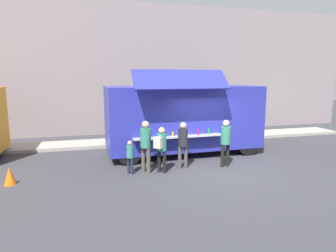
{
  "coord_description": "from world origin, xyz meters",
  "views": [
    {
      "loc": [
        -4.38,
        -9.17,
        3.26
      ],
      "look_at": [
        -1.23,
        2.19,
        1.3
      ],
      "focal_mm": 31.46,
      "sensor_mm": 36.0,
      "label": 1
    }
  ],
  "objects_px": {
    "trash_bin": "(245,129)",
    "customer_extra_browsing": "(226,139)",
    "traffic_cone_orange": "(10,176)",
    "food_truck_main": "(184,117)",
    "child_near_queue": "(130,154)",
    "customer_mid_with_backpack": "(161,145)",
    "customer_front_ordering": "(183,141)",
    "customer_rear_waiting": "(146,142)"
  },
  "relations": [
    {
      "from": "food_truck_main",
      "to": "traffic_cone_orange",
      "type": "distance_m",
      "value": 6.8
    },
    {
      "from": "customer_front_ordering",
      "to": "customer_rear_waiting",
      "type": "distance_m",
      "value": 1.38
    },
    {
      "from": "traffic_cone_orange",
      "to": "customer_mid_with_backpack",
      "type": "distance_m",
      "value": 4.81
    },
    {
      "from": "customer_extra_browsing",
      "to": "food_truck_main",
      "type": "bearing_deg",
      "value": 10.36
    },
    {
      "from": "trash_bin",
      "to": "customer_extra_browsing",
      "type": "bearing_deg",
      "value": -127.38
    },
    {
      "from": "customer_mid_with_backpack",
      "to": "customer_extra_browsing",
      "type": "bearing_deg",
      "value": -43.84
    },
    {
      "from": "food_truck_main",
      "to": "customer_mid_with_backpack",
      "type": "height_order",
      "value": "food_truck_main"
    },
    {
      "from": "trash_bin",
      "to": "customer_extra_browsing",
      "type": "relative_size",
      "value": 0.56
    },
    {
      "from": "food_truck_main",
      "to": "child_near_queue",
      "type": "height_order",
      "value": "food_truck_main"
    },
    {
      "from": "traffic_cone_orange",
      "to": "trash_bin",
      "type": "height_order",
      "value": "trash_bin"
    },
    {
      "from": "traffic_cone_orange",
      "to": "child_near_queue",
      "type": "relative_size",
      "value": 0.47
    },
    {
      "from": "food_truck_main",
      "to": "customer_extra_browsing",
      "type": "bearing_deg",
      "value": -69.25
    },
    {
      "from": "customer_rear_waiting",
      "to": "customer_extra_browsing",
      "type": "height_order",
      "value": "customer_rear_waiting"
    },
    {
      "from": "traffic_cone_orange",
      "to": "customer_extra_browsing",
      "type": "relative_size",
      "value": 0.32
    },
    {
      "from": "customer_rear_waiting",
      "to": "child_near_queue",
      "type": "xyz_separation_m",
      "value": [
        -0.55,
        -0.04,
        -0.38
      ]
    },
    {
      "from": "food_truck_main",
      "to": "trash_bin",
      "type": "height_order",
      "value": "food_truck_main"
    },
    {
      "from": "trash_bin",
      "to": "customer_rear_waiting",
      "type": "xyz_separation_m",
      "value": [
        -6.38,
        -4.39,
        0.59
      ]
    },
    {
      "from": "food_truck_main",
      "to": "trash_bin",
      "type": "bearing_deg",
      "value": 27.17
    },
    {
      "from": "child_near_queue",
      "to": "traffic_cone_orange",
      "type": "bearing_deg",
      "value": 141.25
    },
    {
      "from": "customer_extra_browsing",
      "to": "customer_front_ordering",
      "type": "bearing_deg",
      "value": 70.66
    },
    {
      "from": "food_truck_main",
      "to": "traffic_cone_orange",
      "type": "bearing_deg",
      "value": -162.45
    },
    {
      "from": "trash_bin",
      "to": "child_near_queue",
      "type": "height_order",
      "value": "child_near_queue"
    },
    {
      "from": "traffic_cone_orange",
      "to": "customer_rear_waiting",
      "type": "distance_m",
      "value": 4.33
    },
    {
      "from": "trash_bin",
      "to": "customer_extra_browsing",
      "type": "xyz_separation_m",
      "value": [
        -3.44,
        -4.51,
        0.55
      ]
    },
    {
      "from": "food_truck_main",
      "to": "customer_front_ordering",
      "type": "height_order",
      "value": "food_truck_main"
    },
    {
      "from": "customer_mid_with_backpack",
      "to": "customer_rear_waiting",
      "type": "relative_size",
      "value": 0.88
    },
    {
      "from": "child_near_queue",
      "to": "customer_mid_with_backpack",
      "type": "bearing_deg",
      "value": -47.92
    },
    {
      "from": "customer_mid_with_backpack",
      "to": "customer_rear_waiting",
      "type": "distance_m",
      "value": 0.55
    },
    {
      "from": "trash_bin",
      "to": "traffic_cone_orange",
      "type": "bearing_deg",
      "value": -157.31
    },
    {
      "from": "customer_mid_with_backpack",
      "to": "food_truck_main",
      "type": "bearing_deg",
      "value": 9.66
    },
    {
      "from": "customer_mid_with_backpack",
      "to": "customer_rear_waiting",
      "type": "xyz_separation_m",
      "value": [
        -0.5,
        0.2,
        0.1
      ]
    },
    {
      "from": "food_truck_main",
      "to": "customer_front_ordering",
      "type": "distance_m",
      "value": 2.17
    },
    {
      "from": "customer_mid_with_backpack",
      "to": "customer_extra_browsing",
      "type": "height_order",
      "value": "customer_extra_browsing"
    },
    {
      "from": "food_truck_main",
      "to": "customer_front_ordering",
      "type": "xyz_separation_m",
      "value": [
        -0.69,
        -1.97,
        -0.58
      ]
    },
    {
      "from": "customer_extra_browsing",
      "to": "child_near_queue",
      "type": "distance_m",
      "value": 3.51
    },
    {
      "from": "customer_mid_with_backpack",
      "to": "trash_bin",
      "type": "bearing_deg",
      "value": -7.75
    },
    {
      "from": "customer_mid_with_backpack",
      "to": "customer_extra_browsing",
      "type": "xyz_separation_m",
      "value": [
        2.44,
        0.08,
        0.06
      ]
    },
    {
      "from": "food_truck_main",
      "to": "customer_front_ordering",
      "type": "bearing_deg",
      "value": -110.35
    },
    {
      "from": "trash_bin",
      "to": "customer_extra_browsing",
      "type": "distance_m",
      "value": 5.7
    },
    {
      "from": "customer_rear_waiting",
      "to": "customer_extra_browsing",
      "type": "bearing_deg",
      "value": -40.49
    },
    {
      "from": "trash_bin",
      "to": "customer_mid_with_backpack",
      "type": "xyz_separation_m",
      "value": [
        -5.89,
        -4.59,
        0.49
      ]
    },
    {
      "from": "customer_front_ordering",
      "to": "child_near_queue",
      "type": "bearing_deg",
      "value": 102.17
    }
  ]
}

